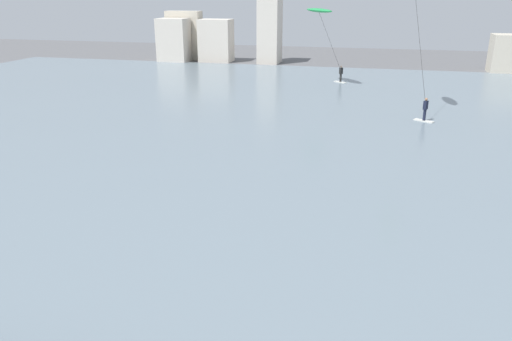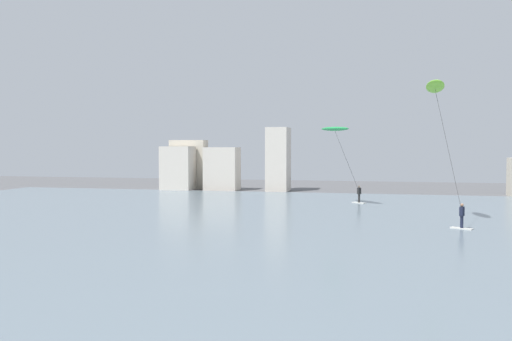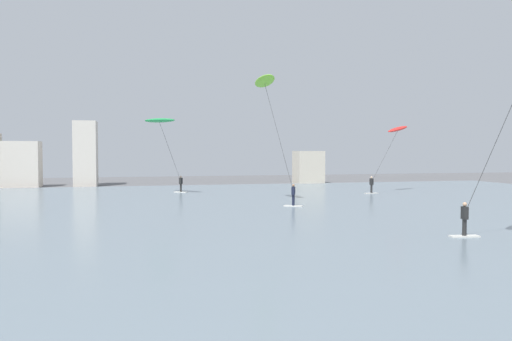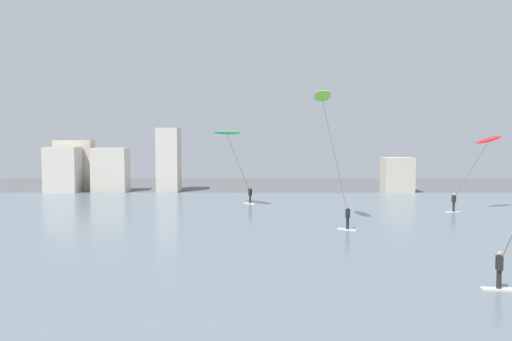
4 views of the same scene
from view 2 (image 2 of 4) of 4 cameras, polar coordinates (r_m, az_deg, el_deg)
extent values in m
cube|color=slate|center=(35.44, 8.89, -6.16)|extent=(84.00, 52.00, 0.10)
cube|color=beige|center=(66.27, -8.39, 0.23)|extent=(3.78, 2.91, 5.42)
cube|color=beige|center=(68.57, -7.23, 0.65)|extent=(4.59, 2.02, 6.22)
cube|color=beige|center=(65.90, -3.67, 0.19)|extent=(4.10, 2.86, 5.31)
cube|color=beige|center=(64.61, 2.41, 1.21)|extent=(2.58, 3.56, 7.71)
cube|color=silver|center=(37.04, 21.20, -5.80)|extent=(1.43, 1.10, 0.06)
cylinder|color=#191E33|center=(36.99, 21.21, -5.16)|extent=(0.20, 0.20, 0.78)
cube|color=#191E33|center=(36.90, 21.23, -4.10)|extent=(0.36, 0.40, 0.60)
sphere|color=#9E7051|center=(36.86, 21.24, -3.46)|extent=(0.20, 0.20, 0.20)
cylinder|color=#333333|center=(37.87, 19.90, 2.27)|extent=(1.54, 2.69, 8.25)
ellipsoid|color=#7AD133|center=(39.32, 18.65, 8.53)|extent=(1.40, 3.64, 1.07)
cube|color=silver|center=(50.92, 10.99, -3.42)|extent=(1.36, 1.23, 0.06)
cylinder|color=black|center=(50.88, 11.00, -2.94)|extent=(0.20, 0.20, 0.78)
cube|color=black|center=(50.82, 11.01, -2.17)|extent=(0.39, 0.40, 0.60)
sphere|color=beige|center=(50.79, 11.01, -1.71)|extent=(0.20, 0.20, 0.20)
cylinder|color=#333333|center=(49.53, 9.76, 0.94)|extent=(2.17, 2.38, 5.68)
ellipsoid|color=green|center=(48.43, 8.44, 4.45)|extent=(3.45, 3.95, 0.48)
camera|label=1|loc=(3.93, 85.32, 55.70)|focal=34.59mm
camera|label=3|loc=(6.15, -61.20, -10.75)|focal=34.72mm
camera|label=4|loc=(1.42, -55.02, 48.95)|focal=36.46mm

